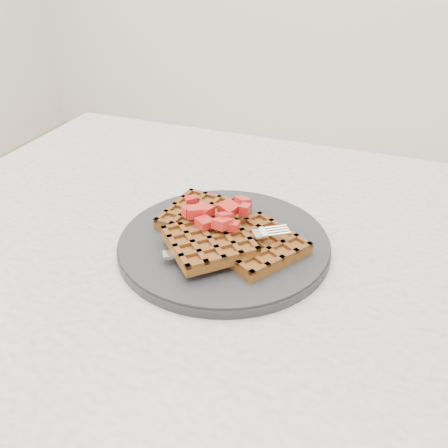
% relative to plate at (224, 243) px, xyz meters
% --- Properties ---
extents(table, '(1.20, 0.80, 0.75)m').
position_rel_plate_xyz_m(table, '(0.08, 0.02, -0.12)').
color(table, silver).
rests_on(table, ground).
extents(plate, '(0.30, 0.30, 0.02)m').
position_rel_plate_xyz_m(plate, '(0.00, 0.00, 0.00)').
color(plate, black).
rests_on(plate, table).
extents(waffles, '(0.23, 0.20, 0.03)m').
position_rel_plate_xyz_m(waffles, '(0.00, -0.00, 0.02)').
color(waffles, brown).
rests_on(waffles, plate).
extents(strawberry_pile, '(0.15, 0.15, 0.02)m').
position_rel_plate_xyz_m(strawberry_pile, '(0.00, -0.00, 0.05)').
color(strawberry_pile, maroon).
rests_on(strawberry_pile, waffles).
extents(fork, '(0.16, 0.12, 0.02)m').
position_rel_plate_xyz_m(fork, '(0.03, -0.03, 0.02)').
color(fork, silver).
rests_on(fork, plate).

